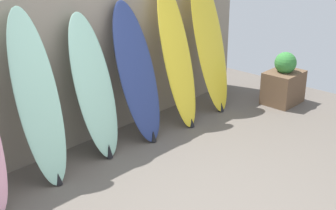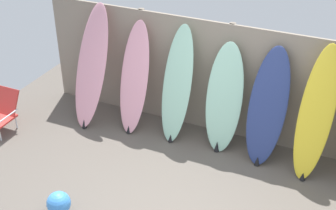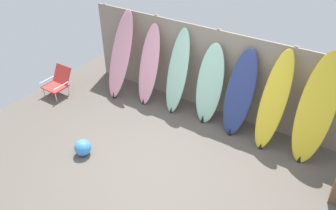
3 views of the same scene
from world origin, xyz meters
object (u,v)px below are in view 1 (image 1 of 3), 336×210
object	(u,v)px
surfboard_seafoam_2	(38,100)
surfboard_seafoam_3	(94,88)
surfboard_yellow_5	(177,56)
surfboard_navy_4	(137,73)
surfboard_yellow_6	(210,41)
planter_box	(284,82)

from	to	relation	value
surfboard_seafoam_2	surfboard_seafoam_3	world-z (taller)	surfboard_seafoam_2
surfboard_yellow_5	surfboard_seafoam_3	bearing A→B (deg)	176.75
surfboard_navy_4	surfboard_yellow_6	bearing A→B (deg)	-1.41
surfboard_seafoam_2	surfboard_yellow_5	distance (m)	2.01
planter_box	surfboard_navy_4	bearing A→B (deg)	161.91
surfboard_seafoam_2	planter_box	size ratio (longest dim) A/B	2.30
surfboard_navy_4	planter_box	size ratio (longest dim) A/B	2.17
surfboard_navy_4	surfboard_yellow_5	bearing A→B (deg)	-4.90
surfboard_seafoam_2	surfboard_yellow_6	bearing A→B (deg)	-0.37
surfboard_navy_4	surfboard_yellow_6	distance (m)	1.36
surfboard_seafoam_2	surfboard_seafoam_3	distance (m)	0.73
surfboard_seafoam_2	surfboard_yellow_5	size ratio (longest dim) A/B	0.96
surfboard_yellow_5	surfboard_yellow_6	xyz separation A→B (m)	(0.70, 0.02, 0.06)
surfboard_seafoam_2	surfboard_seafoam_3	bearing A→B (deg)	2.59
surfboard_seafoam_3	planter_box	size ratio (longest dim) A/B	2.11
surfboard_yellow_6	surfboard_navy_4	bearing A→B (deg)	178.59
surfboard_yellow_6	planter_box	distance (m)	1.31
surfboard_seafoam_2	surfboard_yellow_6	world-z (taller)	surfboard_yellow_6
surfboard_navy_4	planter_box	world-z (taller)	surfboard_navy_4
surfboard_seafoam_2	surfboard_yellow_6	size ratio (longest dim) A/B	0.90
surfboard_seafoam_3	surfboard_yellow_5	world-z (taller)	surfboard_yellow_5
surfboard_seafoam_2	planter_box	world-z (taller)	surfboard_seafoam_2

